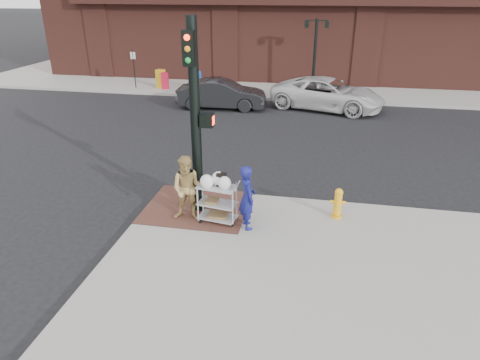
% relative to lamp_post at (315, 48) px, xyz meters
% --- Properties ---
extents(ground, '(220.00, 220.00, 0.00)m').
position_rel_lamp_post_xyz_m(ground, '(-2.00, -16.00, -2.62)').
color(ground, black).
rests_on(ground, ground).
extents(sidewalk_far, '(65.00, 36.00, 0.15)m').
position_rel_lamp_post_xyz_m(sidewalk_far, '(10.50, 16.00, -2.54)').
color(sidewalk_far, gray).
rests_on(sidewalk_far, ground).
extents(brick_curb_ramp, '(2.80, 2.40, 0.01)m').
position_rel_lamp_post_xyz_m(brick_curb_ramp, '(-2.60, -15.10, -2.46)').
color(brick_curb_ramp, '#4A2D22').
rests_on(brick_curb_ramp, sidewalk_near).
extents(lamp_post, '(1.32, 0.22, 4.00)m').
position_rel_lamp_post_xyz_m(lamp_post, '(0.00, 0.00, 0.00)').
color(lamp_post, black).
rests_on(lamp_post, sidewalk_far).
extents(parking_sign, '(0.05, 0.05, 2.20)m').
position_rel_lamp_post_xyz_m(parking_sign, '(-10.50, -1.00, -1.37)').
color(parking_sign, black).
rests_on(parking_sign, sidewalk_far).
extents(traffic_signal_pole, '(0.61, 0.51, 5.00)m').
position_rel_lamp_post_xyz_m(traffic_signal_pole, '(-2.48, -15.23, 0.21)').
color(traffic_signal_pole, black).
rests_on(traffic_signal_pole, sidewalk_near).
extents(woman_blue, '(0.61, 0.72, 1.67)m').
position_rel_lamp_post_xyz_m(woman_blue, '(-1.05, -15.87, -1.63)').
color(woman_blue, navy).
rests_on(woman_blue, sidewalk_near).
extents(pedestrian_tan, '(0.91, 0.74, 1.75)m').
position_rel_lamp_post_xyz_m(pedestrian_tan, '(-2.61, -15.75, -1.59)').
color(pedestrian_tan, tan).
rests_on(pedestrian_tan, sidewalk_near).
extents(sedan_dark, '(4.56, 1.83, 1.47)m').
position_rel_lamp_post_xyz_m(sedan_dark, '(-4.46, -4.07, -1.88)').
color(sedan_dark, black).
rests_on(sedan_dark, ground).
extents(minivan_white, '(6.10, 4.00, 1.56)m').
position_rel_lamp_post_xyz_m(minivan_white, '(0.86, -3.22, -1.84)').
color(minivan_white, silver).
rests_on(minivan_white, ground).
extents(utility_cart, '(1.04, 0.69, 1.34)m').
position_rel_lamp_post_xyz_m(utility_cart, '(-1.86, -15.72, -1.86)').
color(utility_cart, '#A1A1A6').
rests_on(utility_cart, sidewalk_near).
extents(fire_hydrant, '(0.39, 0.28, 0.84)m').
position_rel_lamp_post_xyz_m(fire_hydrant, '(1.20, -14.94, -2.04)').
color(fire_hydrant, '#FFAE15').
rests_on(fire_hydrant, sidewalk_near).
extents(newsbox_red, '(0.48, 0.45, 0.97)m').
position_rel_lamp_post_xyz_m(newsbox_red, '(-8.66, -0.89, -1.98)').
color(newsbox_red, '#B2142C').
rests_on(newsbox_red, sidewalk_far).
extents(newsbox_yellow, '(0.57, 0.54, 1.09)m').
position_rel_lamp_post_xyz_m(newsbox_yellow, '(-9.00, -0.69, -1.92)').
color(newsbox_yellow, gold).
rests_on(newsbox_yellow, sidewalk_far).
extents(newsbox_blue, '(0.47, 0.43, 1.04)m').
position_rel_lamp_post_xyz_m(newsbox_blue, '(-6.78, -0.60, -1.95)').
color(newsbox_blue, '#1A4AA9').
rests_on(newsbox_blue, sidewalk_far).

